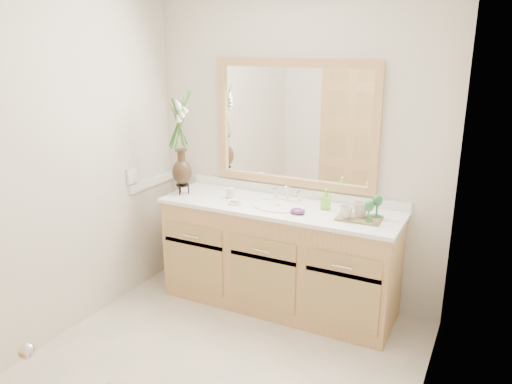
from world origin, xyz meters
The scene contains 19 objects.
floor centered at (0.00, 0.00, 0.00)m, with size 2.60×2.60×0.00m, color beige.
wall_back centered at (0.00, 1.30, 1.20)m, with size 2.40×0.02×2.40m, color beige.
wall_left centered at (-1.20, 0.00, 1.20)m, with size 0.02×2.60×2.40m, color beige.
wall_right centered at (1.20, 0.00, 1.20)m, with size 0.02×2.60×2.40m, color beige.
vanity centered at (0.00, 1.01, 0.40)m, with size 1.80×0.55×0.80m.
counter centered at (0.00, 1.01, 0.82)m, with size 1.84×0.57×0.03m, color white.
sink centered at (0.00, 1.00, 0.78)m, with size 0.38×0.34×0.23m.
mirror centered at (0.00, 1.28, 1.41)m, with size 1.32×0.04×0.97m.
switch_plate centered at (-1.19, 0.76, 0.98)m, with size 0.02×0.12×0.12m, color white.
flower_vase centered at (-0.82, 0.93, 1.35)m, with size 0.19×0.19×0.76m.
tumbler centered at (-0.42, 1.01, 0.87)m, with size 0.06×0.06×0.08m, color beige.
soap_dish centered at (-0.31, 0.90, 0.84)m, with size 0.11×0.11×0.03m.
soap_bottle centered at (0.34, 1.10, 0.90)m, with size 0.06×0.06×0.14m, color #83DF34.
purple_dish centered at (0.20, 0.90, 0.85)m, with size 0.11×0.09×0.04m, color #59236B.
tray centered at (0.62, 0.98, 0.84)m, with size 0.30×0.20×0.01m, color brown.
mug_left centered at (0.54, 0.93, 0.89)m, with size 0.09×0.08×0.09m, color beige.
mug_right centered at (0.62, 1.01, 0.90)m, with size 0.11×0.10×0.11m, color beige.
goblet_front centered at (0.70, 0.94, 0.94)m, with size 0.06×0.06×0.14m.
goblet_back centered at (0.72, 1.05, 0.95)m, with size 0.07×0.07×0.16m.
Camera 1 is at (1.46, -2.25, 2.00)m, focal length 35.00 mm.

